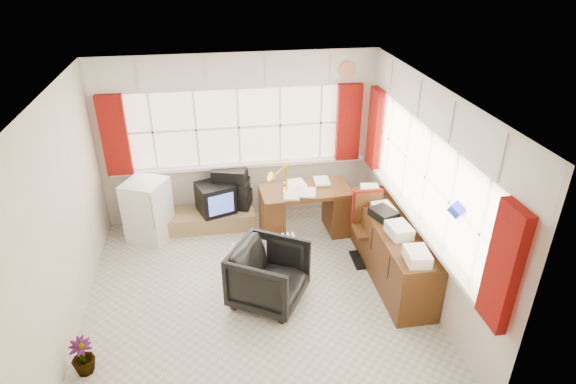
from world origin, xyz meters
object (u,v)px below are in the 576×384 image
object	(u,v)px
office_chair	(269,275)
desk_lamp	(286,171)
tv_bench	(207,219)
radiator	(279,260)
task_chair	(368,224)
crt_tv	(216,198)
mini_fridge	(148,210)
credenza	(390,247)
desk	(305,209)

from	to	relation	value
office_chair	desk_lamp	bearing A→B (deg)	13.25
tv_bench	radiator	bearing A→B (deg)	-56.98
task_chair	tv_bench	size ratio (longest dim) A/B	0.69
crt_tv	mini_fridge	xyz separation A→B (m)	(-0.95, -0.17, -0.03)
credenza	tv_bench	world-z (taller)	credenza
radiator	crt_tv	bearing A→B (deg)	118.47
desk	task_chair	bearing A→B (deg)	-44.99
radiator	desk	bearing A→B (deg)	61.43
desk_lamp	tv_bench	size ratio (longest dim) A/B	0.33
office_chair	crt_tv	xyz separation A→B (m)	(-0.56, 1.81, 0.11)
credenza	desk	bearing A→B (deg)	128.41
credenza	tv_bench	bearing A→B (deg)	146.30
desk_lamp	crt_tv	bearing A→B (deg)	154.69
tv_bench	desk_lamp	bearing A→B (deg)	-22.25
crt_tv	office_chair	bearing A→B (deg)	-72.88
credenza	crt_tv	xyz separation A→B (m)	(-2.13, 1.52, 0.08)
task_chair	office_chair	distance (m)	1.57
task_chair	office_chair	world-z (taller)	task_chair
desk	crt_tv	distance (m)	1.33
desk	mini_fridge	world-z (taller)	mini_fridge
crt_tv	mini_fridge	bearing A→B (deg)	-170.13
desk	radiator	size ratio (longest dim) A/B	2.14
radiator	tv_bench	xyz separation A→B (m)	(-0.89, 1.36, -0.12)
desk_lamp	crt_tv	size ratio (longest dim) A/B	0.77
desk	mini_fridge	distance (m)	2.23
task_chair	crt_tv	xyz separation A→B (m)	(-1.96, 1.12, -0.04)
tv_bench	credenza	bearing A→B (deg)	-33.70
desk	mini_fridge	bearing A→B (deg)	173.52
mini_fridge	task_chair	bearing A→B (deg)	-18.13
credenza	crt_tv	world-z (taller)	credenza
desk_lamp	tv_bench	xyz separation A→B (m)	(-1.12, 0.46, -0.92)
task_chair	desk_lamp	bearing A→B (deg)	146.19
office_chair	radiator	xyz separation A→B (m)	(0.18, 0.44, -0.12)
office_chair	task_chair	bearing A→B (deg)	-33.19
radiator	desk_lamp	bearing A→B (deg)	75.15
desk	radiator	distance (m)	1.09
task_chair	credenza	distance (m)	0.46
task_chair	office_chair	bearing A→B (deg)	-153.95
credenza	crt_tv	size ratio (longest dim) A/B	3.28
task_chair	mini_fridge	world-z (taller)	task_chair
crt_tv	mini_fridge	world-z (taller)	mini_fridge
task_chair	credenza	size ratio (longest dim) A/B	0.48
desk_lamp	credenza	distance (m)	1.70
desk_lamp	office_chair	xyz separation A→B (m)	(-0.42, -1.34, -0.68)
tv_bench	crt_tv	world-z (taller)	crt_tv
credenza	mini_fridge	bearing A→B (deg)	156.27
tv_bench	crt_tv	xyz separation A→B (m)	(0.14, 0.00, 0.35)
task_chair	credenza	xyz separation A→B (m)	(0.17, -0.40, -0.12)
credenza	office_chair	bearing A→B (deg)	-169.84
credenza	tv_bench	xyz separation A→B (m)	(-2.28, 1.52, -0.27)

